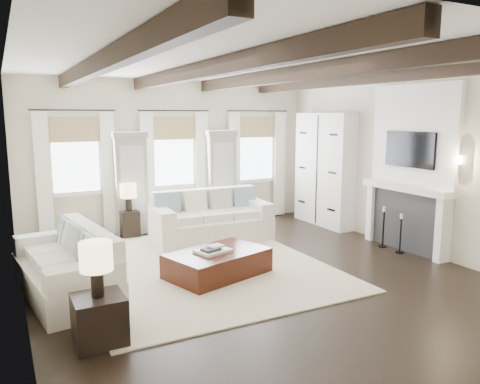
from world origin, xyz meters
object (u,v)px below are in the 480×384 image
sofa_left (70,268)px  side_table_back (130,224)px  ottoman (217,264)px  side_table_front (99,320)px  sofa_back (210,220)px

sofa_left → side_table_back: bearing=60.9°
ottoman → side_table_front: size_ratio=2.80×
sofa_left → side_table_front: bearing=-87.3°
sofa_back → side_table_front: sofa_back is taller
side_table_front → sofa_back: bearing=50.3°
side_table_front → side_table_back: size_ratio=0.99×
side_table_front → ottoman: bearing=33.9°
side_table_back → sofa_back: bearing=-34.7°
sofa_back → side_table_front: bearing=-129.7°
ottoman → sofa_left: bearing=156.4°
ottoman → side_table_front: (-2.04, -1.37, 0.07)m
sofa_back → side_table_back: size_ratio=4.33×
sofa_back → ottoman: (-0.77, -2.01, -0.20)m
sofa_back → sofa_left: bearing=-148.7°
sofa_left → ottoman: bearing=-7.0°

